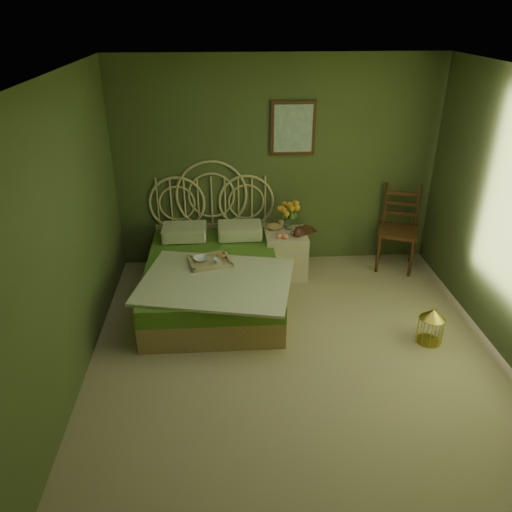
{
  "coord_description": "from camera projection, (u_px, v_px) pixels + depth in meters",
  "views": [
    {
      "loc": [
        -0.66,
        -3.74,
        3.07
      ],
      "look_at": [
        -0.34,
        1.0,
        0.67
      ],
      "focal_mm": 35.0,
      "sensor_mm": 36.0,
      "label": 1
    }
  ],
  "objects": [
    {
      "name": "wall_art",
      "position": [
        293.0,
        128.0,
        5.95
      ],
      "size": [
        0.54,
        0.04,
        0.64
      ],
      "color": "#371D0F",
      "rests_on": "wall_back"
    },
    {
      "name": "ceiling",
      "position": [
        313.0,
        78.0,
        3.58
      ],
      "size": [
        4.5,
        4.5,
        0.0
      ],
      "primitive_type": "plane",
      "rotation": [
        3.14,
        0.0,
        0.0
      ],
      "color": "silver",
      "rests_on": "wall_back"
    },
    {
      "name": "wall_back",
      "position": [
        277.0,
        165.0,
        6.17
      ],
      "size": [
        4.0,
        0.0,
        4.0
      ],
      "primitive_type": "plane",
      "rotation": [
        1.57,
        0.0,
        0.0
      ],
      "color": "#48572E",
      "rests_on": "floor"
    },
    {
      "name": "wall_left",
      "position": [
        61.0,
        249.0,
        4.05
      ],
      "size": [
        0.0,
        4.5,
        4.5
      ],
      "primitive_type": "plane",
      "rotation": [
        1.57,
        0.0,
        1.57
      ],
      "color": "#48572E",
      "rests_on": "floor"
    },
    {
      "name": "cereal_bowl",
      "position": [
        201.0,
        259.0,
        5.54
      ],
      "size": [
        0.21,
        0.21,
        0.04
      ],
      "primitive_type": "imported",
      "rotation": [
        0.0,
        0.0,
        0.29
      ],
      "color": "white",
      "rests_on": "bed"
    },
    {
      "name": "bed",
      "position": [
        213.0,
        275.0,
        5.72
      ],
      "size": [
        1.74,
        2.2,
        1.36
      ],
      "color": "tan",
      "rests_on": "floor"
    },
    {
      "name": "birdcage",
      "position": [
        431.0,
        326.0,
        5.01
      ],
      "size": [
        0.25,
        0.25,
        0.38
      ],
      "rotation": [
        0.0,
        0.0,
        -0.11
      ],
      "color": "#B29A39",
      "rests_on": "floor"
    },
    {
      "name": "coffee_cup",
      "position": [
        217.0,
        262.0,
        5.44
      ],
      "size": [
        0.09,
        0.09,
        0.07
      ],
      "primitive_type": "imported",
      "rotation": [
        0.0,
        0.0,
        -0.09
      ],
      "color": "white",
      "rests_on": "bed"
    },
    {
      "name": "chair",
      "position": [
        396.0,
        222.0,
        6.35
      ],
      "size": [
        0.61,
        0.61,
        1.07
      ],
      "rotation": [
        0.0,
        0.0,
        -0.36
      ],
      "color": "#371D0F",
      "rests_on": "floor"
    },
    {
      "name": "nightstand",
      "position": [
        286.0,
        248.0,
        6.24
      ],
      "size": [
        0.51,
        0.51,
        0.99
      ],
      "color": "beige",
      "rests_on": "floor"
    },
    {
      "name": "book_upper",
      "position": [
        300.0,
        230.0,
        6.15
      ],
      "size": [
        0.18,
        0.23,
        0.02
      ],
      "primitive_type": "imported",
      "rotation": [
        0.0,
        0.0,
        -0.16
      ],
      "color": "#472819",
      "rests_on": "nightstand"
    },
    {
      "name": "book_lower",
      "position": [
        300.0,
        231.0,
        6.16
      ],
      "size": [
        0.25,
        0.28,
        0.02
      ],
      "primitive_type": "imported",
      "rotation": [
        0.0,
        0.0,
        0.44
      ],
      "color": "#381E0F",
      "rests_on": "nightstand"
    },
    {
      "name": "floor",
      "position": [
        299.0,
        365.0,
        4.75
      ],
      "size": [
        4.5,
        4.5,
        0.0
      ],
      "primitive_type": "plane",
      "color": "tan",
      "rests_on": "ground"
    }
  ]
}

